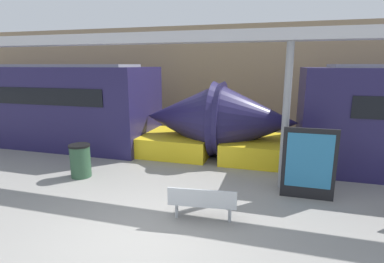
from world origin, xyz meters
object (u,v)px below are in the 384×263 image
object	(u,v)px
bench_near	(202,201)
support_column_near	(286,118)
trash_bin	(80,161)
train_right	(38,106)
poster_board	(309,164)

from	to	relation	value
bench_near	support_column_near	xyz separation A→B (m)	(1.58, 2.29, 1.42)
trash_bin	support_column_near	bearing A→B (deg)	7.93
bench_near	support_column_near	size ratio (longest dim) A/B	0.39
train_right	bench_near	size ratio (longest dim) A/B	10.73
poster_board	train_right	bearing A→B (deg)	164.51
train_right	support_column_near	distance (m)	10.12
train_right	trash_bin	bearing A→B (deg)	-36.50
support_column_near	bench_near	bearing A→B (deg)	-124.66
train_right	poster_board	xyz separation A→B (m)	(10.41, -2.89, -0.62)
train_right	support_column_near	world-z (taller)	support_column_near
train_right	trash_bin	xyz separation A→B (m)	(4.24, -3.14, -1.02)
train_right	poster_board	distance (m)	10.82
train_right	bench_near	distance (m)	9.53
bench_near	trash_bin	size ratio (longest dim) A/B	1.50
bench_near	poster_board	distance (m)	2.82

